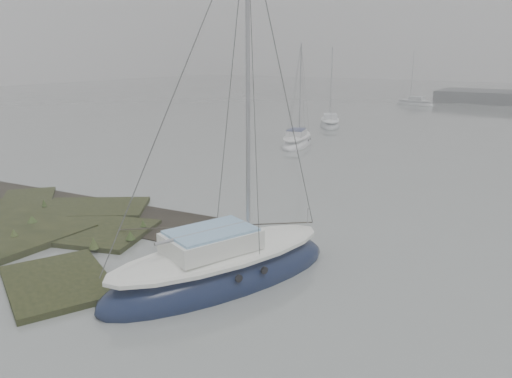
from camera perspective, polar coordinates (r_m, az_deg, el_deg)
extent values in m
plane|color=gray|center=(40.18, 15.52, 6.08)|extent=(160.00, 160.00, 0.00)
ellipsoid|color=#101934|center=(13.96, -3.94, -9.94)|extent=(4.71, 7.46, 1.72)
ellipsoid|color=silver|center=(13.68, -3.99, -7.33)|extent=(3.95, 6.44, 0.49)
cube|color=silver|center=(13.37, -5.13, -5.94)|extent=(2.29, 2.81, 0.51)
cube|color=#84B0D5|center=(13.27, -5.16, -4.80)|extent=(2.12, 2.59, 0.08)
cylinder|color=#939399|center=(13.16, -0.94, 11.60)|extent=(0.11, 0.11, 8.10)
cylinder|color=#939399|center=(13.17, -5.92, -4.97)|extent=(1.10, 2.68, 0.09)
ellipsoid|color=white|center=(34.09, 4.70, 5.17)|extent=(2.99, 5.38, 1.24)
ellipsoid|color=silver|center=(34.01, 4.72, 5.99)|extent=(2.49, 4.65, 0.35)
cube|color=silver|center=(33.75, 4.65, 6.45)|extent=(1.52, 1.98, 0.37)
cube|color=#181E4A|center=(33.72, 4.66, 6.79)|extent=(1.42, 1.82, 0.06)
cylinder|color=#939399|center=(34.29, 5.08, 11.41)|extent=(0.08, 0.08, 5.85)
cylinder|color=#939399|center=(33.58, 4.60, 6.76)|extent=(0.61, 1.99, 0.07)
ellipsoid|color=#9EA4A8|center=(43.24, 8.44, 7.21)|extent=(3.70, 5.19, 1.21)
ellipsoid|color=white|center=(43.18, 8.47, 7.84)|extent=(3.12, 4.47, 0.34)
cube|color=white|center=(42.93, 8.49, 8.20)|extent=(1.72, 2.01, 0.36)
cube|color=#AEB3B8|center=(42.91, 8.50, 8.46)|extent=(1.59, 1.85, 0.06)
cylinder|color=#939399|center=(43.53, 8.60, 12.00)|extent=(0.08, 0.08, 5.70)
cylinder|color=#939399|center=(42.76, 8.51, 8.44)|extent=(0.95, 1.81, 0.06)
ellipsoid|color=#B9BFC4|center=(63.26, 17.67, 9.18)|extent=(5.01, 2.66, 1.16)
ellipsoid|color=silver|center=(63.22, 17.71, 9.60)|extent=(4.34, 2.21, 0.33)
cube|color=silver|center=(63.10, 17.89, 9.84)|extent=(1.83, 1.38, 0.34)
cube|color=silver|center=(63.08, 17.91, 10.01)|extent=(1.68, 1.28, 0.05)
cylinder|color=#939399|center=(63.33, 17.43, 12.33)|extent=(0.08, 0.08, 5.46)
cylinder|color=#939399|center=(63.02, 18.02, 10.00)|extent=(1.87, 0.51, 0.06)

